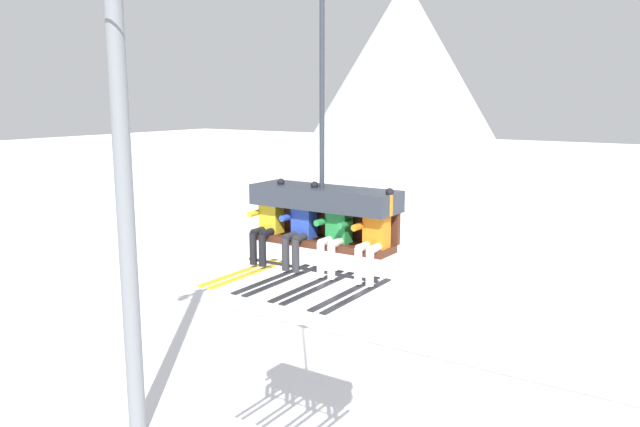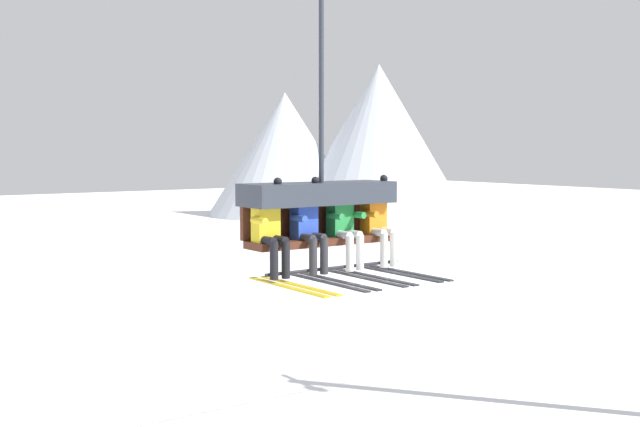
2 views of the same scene
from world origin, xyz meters
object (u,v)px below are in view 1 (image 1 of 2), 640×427
at_px(chairlift_chair, 325,203).
at_px(skier_blue, 299,226).
at_px(skier_green, 334,232).
at_px(skier_yellow, 267,222).
at_px(lift_tower_near, 125,207).
at_px(skier_orange, 372,236).

xyz_separation_m(chairlift_chair, skier_blue, (-0.30, -0.21, -0.33)).
relative_size(chairlift_chair, skier_green, 2.72).
height_order(skier_blue, skier_green, skier_blue).
relative_size(skier_yellow, skier_green, 1.00).
bearing_deg(skier_yellow, lift_tower_near, 168.00).
bearing_deg(chairlift_chair, skier_green, -36.22).
bearing_deg(chairlift_chair, skier_orange, -13.26).
distance_m(skier_blue, skier_green, 0.60).
relative_size(skier_green, skier_orange, 1.00).
height_order(chairlift_chair, skier_blue, chairlift_chair).
bearing_deg(skier_blue, skier_yellow, 180.00).
xyz_separation_m(skier_yellow, skier_blue, (0.60, 0.00, 0.00)).
distance_m(lift_tower_near, skier_orange, 6.23).
relative_size(chairlift_chair, skier_yellow, 2.72).
bearing_deg(lift_tower_near, skier_yellow, -12.00).
bearing_deg(lift_tower_near, chairlift_chair, -7.72).
bearing_deg(chairlift_chair, lift_tower_near, 172.28).
xyz_separation_m(skier_blue, skier_green, (0.60, -0.01, -0.02)).
height_order(chairlift_chair, skier_orange, chairlift_chair).
relative_size(lift_tower_near, skier_green, 5.61).
height_order(skier_yellow, skier_orange, same).
height_order(lift_tower_near, chairlift_chair, lift_tower_near).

